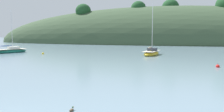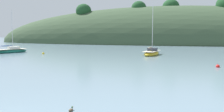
{
  "view_description": "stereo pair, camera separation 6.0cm",
  "coord_description": "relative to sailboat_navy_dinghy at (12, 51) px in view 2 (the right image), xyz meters",
  "views": [
    {
      "loc": [
        7.47,
        -6.04,
        3.91
      ],
      "look_at": [
        0.0,
        20.0,
        1.2
      ],
      "focal_mm": 35.26,
      "sensor_mm": 36.0,
      "label": 1
    },
    {
      "loc": [
        7.52,
        -6.03,
        3.91
      ],
      "look_at": [
        0.0,
        20.0,
        1.2
      ],
      "focal_mm": 35.26,
      "sensor_mm": 36.0,
      "label": 2
    }
  ],
  "objects": [
    {
      "name": "mooring_buoy_outer",
      "position": [
        8.27,
        -1.02,
        -0.28
      ],
      "size": [
        0.44,
        0.44,
        0.54
      ],
      "color": "yellow",
      "rests_on": "ground"
    },
    {
      "name": "far_shoreline_hill",
      "position": [
        25.73,
        53.85,
        -0.26
      ],
      "size": [
        150.0,
        36.0,
        33.32
      ],
      "color": "#384C33",
      "rests_on": "ground"
    },
    {
      "name": "mooring_buoy_inner",
      "position": [
        37.97,
        -10.34,
        -0.28
      ],
      "size": [
        0.44,
        0.44,
        0.54
      ],
      "color": "red",
      "rests_on": "ground"
    },
    {
      "name": "sailboat_navy_dinghy",
      "position": [
        0.0,
        0.0,
        0.0
      ],
      "size": [
        4.78,
        6.69,
        9.14
      ],
      "color": "#196B56",
      "rests_on": "ground"
    },
    {
      "name": "sailboat_grey_yawl",
      "position": [
        28.89,
        2.82,
        0.01
      ],
      "size": [
        3.23,
        6.81,
        9.72
      ],
      "color": "gold",
      "rests_on": "ground"
    },
    {
      "name": "duck_straggler",
      "position": [
        28.07,
        -28.55,
        -0.35
      ],
      "size": [
        0.18,
        0.42,
        0.24
      ],
      "color": "brown",
      "rests_on": "ground"
    }
  ]
}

